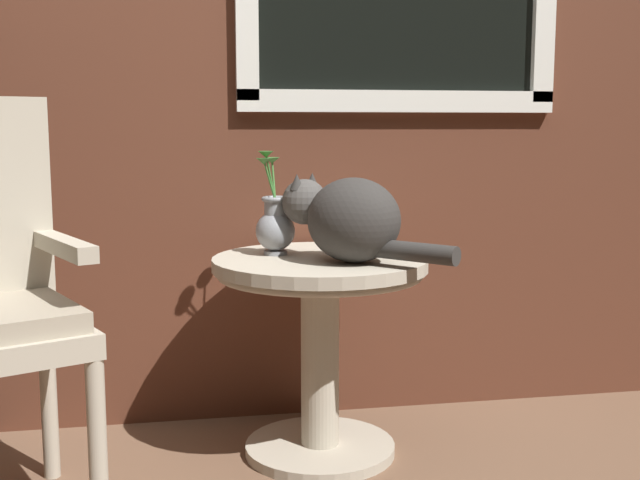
# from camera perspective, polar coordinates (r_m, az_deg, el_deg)

# --- Properties ---
(back_wall) EXTENTS (4.00, 0.07, 2.60)m
(back_wall) POSITION_cam_1_polar(r_m,az_deg,el_deg) (2.64, -2.34, 15.78)
(back_wall) COLOR #562D1E
(back_wall) RESTS_ON ground_plane
(wicker_side_table) EXTENTS (0.62, 0.62, 0.59)m
(wicker_side_table) POSITION_cam_1_polar(r_m,az_deg,el_deg) (2.33, -0.00, -5.41)
(wicker_side_table) COLOR #B2A893
(wicker_side_table) RESTS_ON ground_plane
(cat) EXTENTS (0.41, 0.44, 0.24)m
(cat) POSITION_cam_1_polar(r_m,az_deg,el_deg) (2.21, 2.06, 1.53)
(cat) COLOR #33302D
(cat) RESTS_ON wicker_side_table
(pewter_vase_with_ivy) EXTENTS (0.11, 0.12, 0.30)m
(pewter_vase_with_ivy) POSITION_cam_1_polar(r_m,az_deg,el_deg) (2.34, -3.22, 1.16)
(pewter_vase_with_ivy) COLOR gray
(pewter_vase_with_ivy) RESTS_ON wicker_side_table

